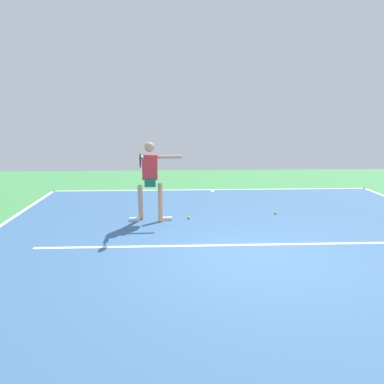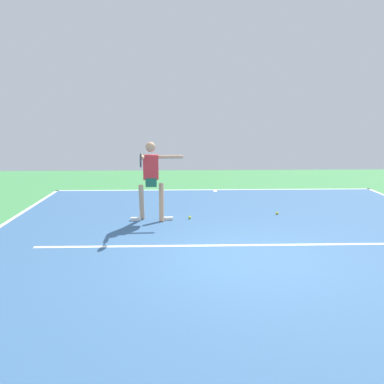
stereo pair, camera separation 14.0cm
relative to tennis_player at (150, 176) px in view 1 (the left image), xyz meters
name	(u,v)px [view 1 (the left image)]	position (x,y,z in m)	size (l,w,h in m)	color
ground_plane	(247,257)	(-1.76, 2.49, -1.04)	(21.87, 21.87, 0.00)	#428E4C
court_surface	(247,257)	(-1.76, 2.49, -1.04)	(10.17, 12.67, 0.00)	#38608E
court_line_baseline_near	(212,190)	(-1.76, -3.79, -1.04)	(10.17, 0.10, 0.01)	white
court_line_service	(241,245)	(-1.76, 1.84, -1.04)	(7.63, 0.10, 0.01)	white
court_line_centre_mark	(212,191)	(-1.76, -3.59, -1.04)	(0.10, 0.30, 0.01)	white
tennis_player	(150,176)	(0.00, 0.00, 0.00)	(1.21, 1.27, 1.81)	tan
tennis_ball_by_sideline	(189,217)	(-0.87, -0.14, -1.01)	(0.07, 0.07, 0.07)	#CCE033
tennis_ball_near_service_line	(276,213)	(-3.00, -0.49, -1.01)	(0.07, 0.07, 0.07)	yellow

